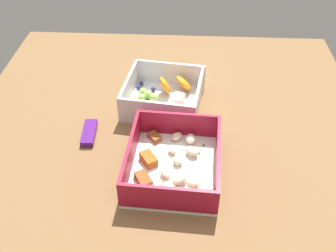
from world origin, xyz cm
name	(u,v)px	position (x,y,z in cm)	size (l,w,h in cm)	color
table_surface	(167,135)	(0.00, 0.00, 1.00)	(80.00, 80.00, 2.00)	brown
pasta_container	(174,163)	(-10.49, -1.83, 3.70)	(19.50, 16.60, 5.53)	white
fruit_bowl	(163,96)	(8.72, 1.21, 3.95)	(16.95, 17.09, 5.80)	white
candy_bar	(89,133)	(-2.09, 14.74, 2.60)	(7.00, 2.40, 1.20)	#51197A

